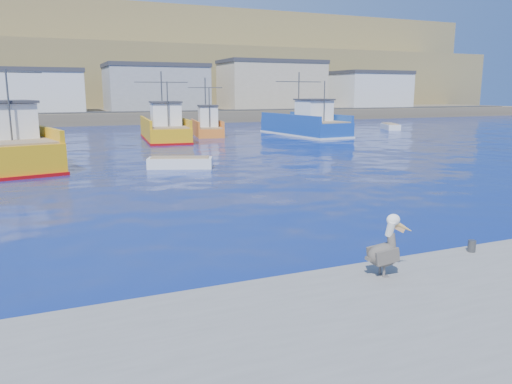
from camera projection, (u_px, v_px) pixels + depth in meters
ground at (303, 247)px, 14.67m from camera, size 260.00×260.00×0.00m
dock_bollards at (395, 258)px, 11.70m from camera, size 36.20×0.20×0.30m
far_shore at (71, 71)px, 111.36m from camera, size 200.00×81.00×24.00m
trawler_yellow_a at (2, 146)px, 30.86m from camera, size 7.34×14.10×6.79m
trawler_yellow_b at (165, 129)px, 46.77m from camera, size 5.01×10.93×6.43m
trawler_blue at (306, 125)px, 52.09m from camera, size 5.62×12.05×6.57m
boat_orange at (207, 126)px, 51.27m from camera, size 3.71×7.14×5.89m
skiff_mid at (180, 164)px, 29.74m from camera, size 4.01×2.58×0.82m
skiff_far at (390, 127)px, 59.97m from camera, size 2.87×4.27×0.88m
pelican at (386, 250)px, 10.91m from camera, size 1.13×0.53×1.39m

